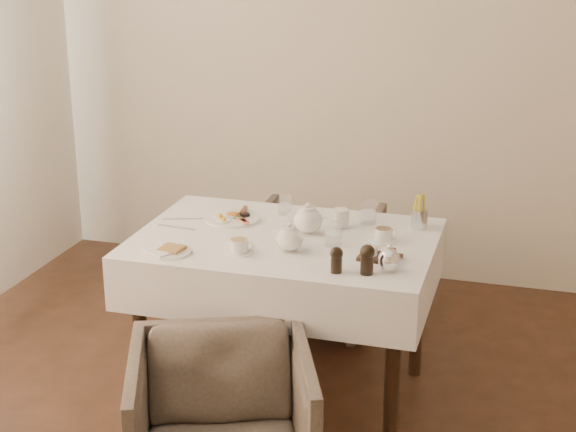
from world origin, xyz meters
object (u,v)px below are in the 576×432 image
(armchair_far, at_px, (315,266))
(breakfast_plate, at_px, (233,217))
(table, at_px, (285,262))
(teapot_centre, at_px, (308,218))
(armchair_near, at_px, (222,427))

(armchair_far, relative_size, breakfast_plate, 2.65)
(table, distance_m, breakfast_plate, 0.36)
(table, height_order, breakfast_plate, breakfast_plate)
(breakfast_plate, bearing_deg, teapot_centre, 5.71)
(armchair_near, xyz_separation_m, teapot_centre, (0.08, 0.88, 0.52))
(armchair_near, height_order, armchair_far, same)
(armchair_near, height_order, teapot_centre, teapot_centre)
(breakfast_plate, bearing_deg, armchair_near, -54.64)
(table, relative_size, armchair_near, 1.91)
(breakfast_plate, bearing_deg, armchair_far, 88.65)
(armchair_near, bearing_deg, breakfast_plate, 84.96)
(teapot_centre, bearing_deg, breakfast_plate, 156.87)
(armchair_near, bearing_deg, table, 67.96)
(table, relative_size, breakfast_plate, 5.08)
(armchair_far, height_order, teapot_centre, teapot_centre)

